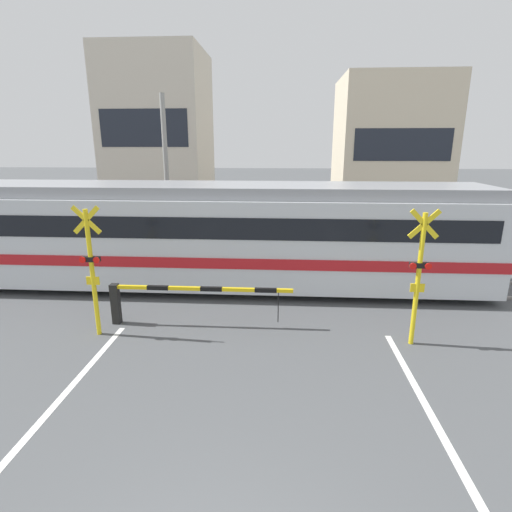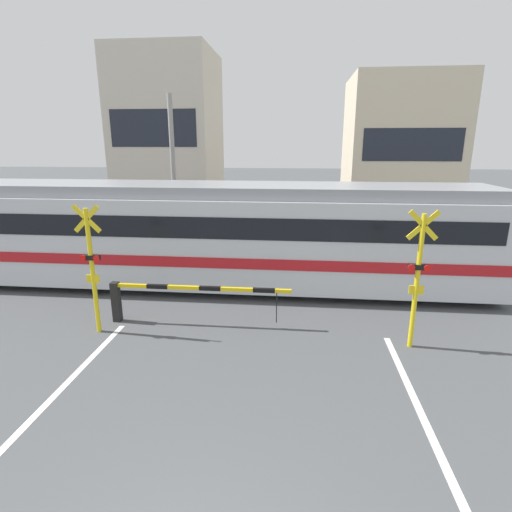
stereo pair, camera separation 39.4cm
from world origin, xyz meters
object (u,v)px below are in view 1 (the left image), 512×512
(commuter_train, at_px, (146,232))
(crossing_signal_left, at_px, (92,266))
(crossing_barrier_near, at_px, (166,296))
(crossing_barrier_far, at_px, (321,242))
(pedestrian, at_px, (274,225))
(crossing_signal_right, at_px, (419,272))

(commuter_train, xyz_separation_m, crossing_signal_left, (-0.04, -3.81, -0.02))
(crossing_barrier_near, height_order, crossing_barrier_far, same)
(pedestrian, bearing_deg, crossing_signal_left, -113.10)
(crossing_barrier_near, bearing_deg, crossing_barrier_far, 53.65)
(commuter_train, relative_size, crossing_signal_right, 6.80)
(crossing_signal_left, height_order, crossing_signal_right, same)
(crossing_signal_left, xyz_separation_m, crossing_signal_right, (7.65, 0.00, 0.00))
(crossing_barrier_near, distance_m, crossing_signal_left, 1.95)
(crossing_signal_left, distance_m, pedestrian, 10.69)
(crossing_barrier_near, xyz_separation_m, crossing_signal_right, (6.10, -0.66, 0.98))
(crossing_barrier_near, xyz_separation_m, crossing_signal_left, (-1.55, -0.66, 0.98))
(crossing_signal_left, relative_size, crossing_signal_right, 1.00)
(crossing_barrier_near, height_order, crossing_signal_right, crossing_signal_right)
(crossing_barrier_far, xyz_separation_m, crossing_signal_right, (1.55, -6.83, 0.98))
(commuter_train, relative_size, crossing_signal_left, 6.80)
(crossing_barrier_near, xyz_separation_m, crossing_barrier_far, (4.54, 6.17, 0.00))
(crossing_signal_left, bearing_deg, crossing_signal_right, 0.00)
(commuter_train, bearing_deg, crossing_barrier_far, 26.47)
(crossing_signal_right, bearing_deg, crossing_barrier_far, 102.82)
(crossing_signal_right, bearing_deg, crossing_signal_left, 180.00)
(crossing_signal_right, height_order, pedestrian, crossing_signal_right)
(crossing_signal_left, bearing_deg, crossing_barrier_far, 48.24)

